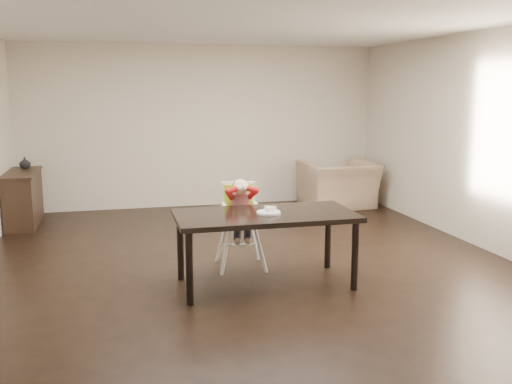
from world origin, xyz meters
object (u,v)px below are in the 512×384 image
armchair (339,177)px  high_chair (240,205)px  dining_table (265,221)px  sideboard (23,198)px

armchair → high_chair: bearing=47.4°
dining_table → high_chair: 0.66m
armchair → sideboard: 4.98m
high_chair → sideboard: 3.82m
dining_table → armchair: 4.12m
armchair → sideboard: size_ratio=0.93×
dining_table → high_chair: high_chair is taller
dining_table → sideboard: sideboard is taller
high_chair → armchair: 3.66m
high_chair → sideboard: (-2.66, 2.73, -0.31)m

